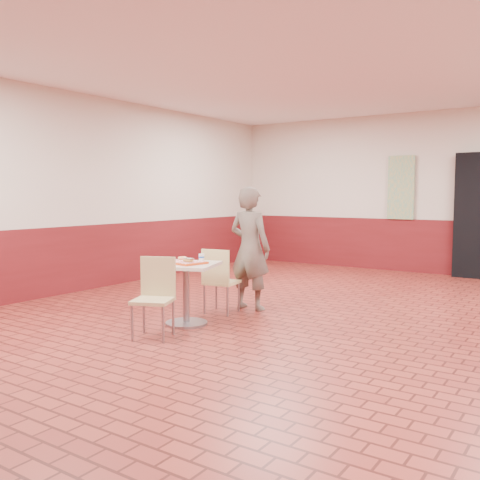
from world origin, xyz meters
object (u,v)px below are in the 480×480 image
Objects in this scene: main_table at (186,283)px; customer at (250,248)px; long_john_donut at (188,260)px; chair_main_front at (155,293)px; serving_tray at (186,262)px; ring_donut at (182,258)px; paper_cup at (202,257)px; chair_main_back at (219,278)px.

customer is (0.16, 1.08, 0.32)m from main_table.
chair_main_front is at bearing -91.34° from long_john_donut.
serving_tray is (-0.00, 0.00, 0.24)m from main_table.
chair_main_front is 0.76m from ring_donut.
paper_cup is (0.27, 0.01, 0.02)m from ring_donut.
chair_main_back reaches higher than long_john_donut.
long_john_donut is (-0.08, -1.13, -0.04)m from customer.
chair_main_back is 0.64m from paper_cup.
chair_main_front is at bearing -96.03° from paper_cup.
customer is at bearing 85.87° from long_john_donut.
paper_cup is (-0.02, -0.97, -0.02)m from customer.
long_john_donut is (0.21, -0.15, 0.00)m from ring_donut.
main_table is at bearing 72.81° from chair_main_front.
customer is 0.97m from paper_cup.
long_john_donut is at bearing -34.90° from ring_donut.
chair_main_back is (-0.07, 1.22, -0.01)m from chair_main_front.
paper_cup reaches higher than serving_tray.
ring_donut is 1.31× the size of paper_cup.
serving_tray is (-0.16, -1.08, -0.07)m from customer.
main_table is at bearing 81.82° from chair_main_back.
paper_cup is (0.14, 0.11, 0.05)m from serving_tray.
paper_cup reaches higher than main_table.
serving_tray is at bearing 147.22° from long_john_donut.
long_john_donut reaches higher than ring_donut.
ring_donut is (-0.20, 0.68, 0.28)m from chair_main_front.
paper_cup is at bearing 39.52° from main_table.
customer reaches higher than long_john_donut.
paper_cup is (0.06, 0.16, 0.02)m from long_john_donut.
main_table is 6.72× the size of ring_donut.
chair_main_front is 10.36× the size of paper_cup.
main_table is 8.79× the size of paper_cup.
main_table is at bearing 147.22° from long_john_donut.
paper_cup is at bearing 2.92° from ring_donut.
chair_main_back is 0.76m from long_john_donut.
chair_main_front reaches higher than serving_tray.
ring_donut reaches higher than serving_tray.
serving_tray is (0.01, -0.65, 0.26)m from chair_main_back.
chair_main_back is at bearing 105.45° from paper_cup.
paper_cup is at bearing 69.42° from long_john_donut.
serving_tray is (-0.06, 0.58, 0.25)m from chair_main_front.
customer reaches higher than ring_donut.
chair_main_front is 1.02× the size of chair_main_back.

